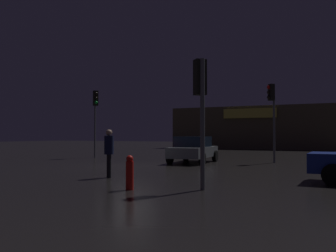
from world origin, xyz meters
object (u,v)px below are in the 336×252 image
(store_building, at_px, (257,128))
(fire_hydrant, at_px, (130,173))
(traffic_signal_cross_left, at_px, (272,104))
(car_far, at_px, (193,149))
(traffic_signal_cross_right, at_px, (200,94))
(pedestrian, at_px, (109,149))
(traffic_signal_main, at_px, (95,107))

(store_building, bearing_deg, fire_hydrant, -84.46)
(traffic_signal_cross_left, height_order, fire_hydrant, traffic_signal_cross_left)
(traffic_signal_cross_left, xyz_separation_m, car_far, (-3.94, -1.82, -2.50))
(store_building, relative_size, traffic_signal_cross_right, 4.95)
(traffic_signal_cross_right, bearing_deg, store_building, 98.76)
(store_building, xyz_separation_m, pedestrian, (1.06, -31.18, -1.33))
(pedestrian, bearing_deg, traffic_signal_main, 129.37)
(store_building, bearing_deg, car_far, -86.86)
(traffic_signal_cross_right, xyz_separation_m, fire_hydrant, (-1.76, -0.94, -2.21))
(traffic_signal_main, xyz_separation_m, pedestrian, (7.40, -9.02, -2.39))
(store_building, relative_size, pedestrian, 10.54)
(fire_hydrant, bearing_deg, store_building, 95.54)
(traffic_signal_main, xyz_separation_m, car_far, (7.62, -1.31, -2.65))
(store_building, distance_m, traffic_signal_cross_left, 22.29)
(traffic_signal_cross_left, bearing_deg, fire_hydrant, -99.74)
(traffic_signal_main, distance_m, fire_hydrant, 14.96)
(traffic_signal_cross_left, height_order, car_far, traffic_signal_cross_left)
(traffic_signal_main, relative_size, traffic_signal_cross_right, 1.23)
(traffic_signal_cross_left, bearing_deg, pedestrian, -113.60)
(store_building, distance_m, traffic_signal_main, 23.08)
(store_building, relative_size, fire_hydrant, 18.91)
(store_building, height_order, traffic_signal_main, store_building)
(car_far, xyz_separation_m, fire_hydrant, (1.94, -9.81, -0.27))
(pedestrian, bearing_deg, traffic_signal_cross_left, 66.40)
(pedestrian, height_order, fire_hydrant, pedestrian)
(traffic_signal_cross_left, bearing_deg, traffic_signal_main, -177.47)
(car_far, height_order, fire_hydrant, car_far)
(fire_hydrant, bearing_deg, car_far, 101.19)
(store_building, height_order, traffic_signal_cross_right, store_building)
(traffic_signal_cross_right, xyz_separation_m, pedestrian, (-3.92, 1.17, -1.68))
(traffic_signal_cross_right, bearing_deg, traffic_signal_cross_left, 88.72)
(fire_hydrant, bearing_deg, traffic_signal_cross_right, 28.17)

